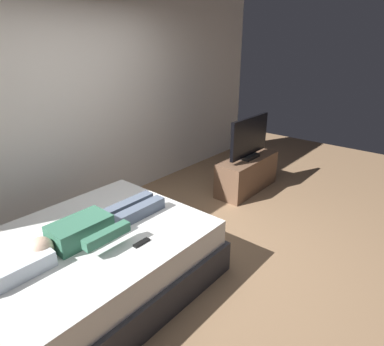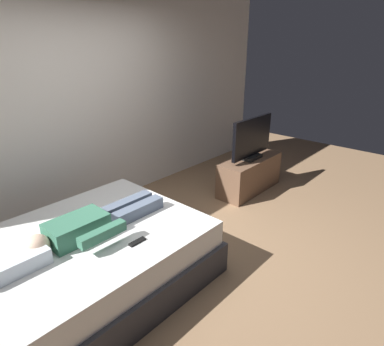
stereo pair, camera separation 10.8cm
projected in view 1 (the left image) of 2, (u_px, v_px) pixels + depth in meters
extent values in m
plane|color=#8C6B4C|center=(187.00, 263.00, 3.26)|extent=(10.00, 10.00, 0.00)
cube|color=silver|center=(99.00, 98.00, 4.10)|extent=(6.40, 0.10, 2.80)
cube|color=#333338|center=(97.00, 272.00, 2.92)|extent=(1.91, 1.57, 0.30)
cube|color=white|center=(93.00, 246.00, 2.82)|extent=(1.83, 1.49, 0.24)
cube|color=white|center=(13.00, 265.00, 2.30)|extent=(0.48, 0.34, 0.12)
cube|color=#387056|center=(80.00, 230.00, 2.66)|extent=(0.48, 0.28, 0.18)
sphere|color=beige|center=(41.00, 249.00, 2.43)|extent=(0.18, 0.18, 0.18)
cube|color=slate|center=(138.00, 212.00, 3.01)|extent=(0.60, 0.11, 0.11)
cube|color=slate|center=(126.00, 207.00, 3.10)|extent=(0.60, 0.11, 0.11)
cube|color=#387056|center=(107.00, 235.00, 2.52)|extent=(0.40, 0.08, 0.08)
cube|color=black|center=(142.00, 243.00, 2.64)|extent=(0.15, 0.04, 0.02)
cube|color=brown|center=(247.00, 174.00, 4.79)|extent=(1.10, 0.40, 0.50)
cube|color=black|center=(248.00, 156.00, 4.69)|extent=(0.32, 0.20, 0.05)
cube|color=black|center=(250.00, 136.00, 4.58)|extent=(0.88, 0.05, 0.54)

